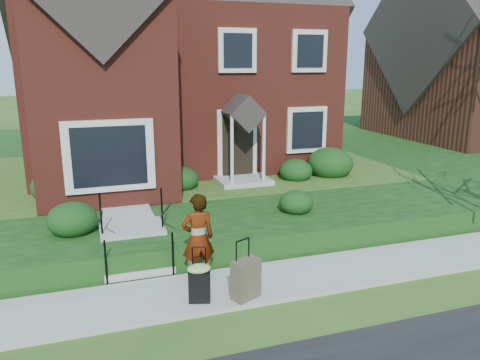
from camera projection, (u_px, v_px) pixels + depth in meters
name	position (u px, v px, depth m)	size (l,w,h in m)	color
ground	(274.00, 283.00, 9.30)	(120.00, 120.00, 0.00)	#2D5119
sidewalk	(274.00, 281.00, 9.29)	(60.00, 1.60, 0.08)	#9E9B93
terrace	(263.00, 155.00, 20.48)	(44.00, 20.00, 0.60)	#0F340E
walkway	(122.00, 197.00, 12.97)	(1.20, 6.00, 0.06)	#9E9B93
main_house	(168.00, 33.00, 16.78)	(10.40, 10.20, 9.40)	maroon
front_steps	(135.00, 242.00, 10.11)	(1.40, 2.02, 1.50)	#9E9B93
foundation_shrubs	(215.00, 176.00, 13.57)	(9.86, 4.33, 1.06)	#103711
woman	(198.00, 238.00, 8.98)	(0.65, 0.43, 1.79)	#999999
suitcase_black	(199.00, 281.00, 8.33)	(0.51, 0.45, 1.03)	black
suitcase_olive	(246.00, 279.00, 8.45)	(0.59, 0.48, 1.12)	brown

